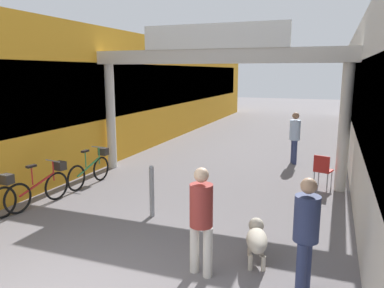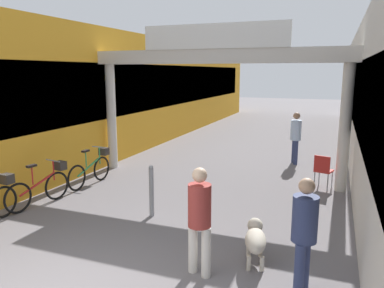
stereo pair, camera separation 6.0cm
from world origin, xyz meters
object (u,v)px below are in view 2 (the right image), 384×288
object	(u,v)px
cafe_chair_red_nearer	(323,169)
bollard_post_metal	(151,191)
bicycle_green_third	(92,168)
pedestrian_carrying_crate	(296,135)
dog_on_leash	(255,238)
bicycle_red_second	(42,186)
pedestrian_with_dog	(200,215)
pedestrian_companion	(304,229)

from	to	relation	value
cafe_chair_red_nearer	bollard_post_metal	bearing A→B (deg)	-135.45
bicycle_green_third	pedestrian_carrying_crate	bearing A→B (deg)	41.79
dog_on_leash	bicycle_red_second	size ratio (longest dim) A/B	0.52
bicycle_green_third	bollard_post_metal	distance (m)	2.90
pedestrian_with_dog	pedestrian_companion	xyz separation A→B (m)	(1.46, 0.06, -0.01)
pedestrian_with_dog	dog_on_leash	bearing A→B (deg)	44.34
pedestrian_companion	bicycle_green_third	bearing A→B (deg)	150.73
pedestrian_carrying_crate	cafe_chair_red_nearer	bearing A→B (deg)	-69.41
pedestrian_companion	cafe_chair_red_nearer	world-z (taller)	pedestrian_companion
bicycle_green_third	cafe_chair_red_nearer	distance (m)	6.03
bicycle_red_second	pedestrian_companion	bearing A→B (deg)	-14.20
pedestrian_carrying_crate	bollard_post_metal	bearing A→B (deg)	-111.79
pedestrian_companion	dog_on_leash	bearing A→B (deg)	140.99
bicycle_green_third	cafe_chair_red_nearer	size ratio (longest dim) A/B	1.90
bollard_post_metal	pedestrian_companion	bearing A→B (deg)	-28.76
pedestrian_with_dog	dog_on_leash	size ratio (longest dim) A/B	1.87
bicycle_red_second	bicycle_green_third	bearing A→B (deg)	86.42
pedestrian_with_dog	pedestrian_carrying_crate	bearing A→B (deg)	85.57
pedestrian_companion	bicycle_green_third	xyz separation A→B (m)	(-5.69, 3.19, -0.49)
dog_on_leash	cafe_chair_red_nearer	bearing A→B (deg)	78.93
bollard_post_metal	cafe_chair_red_nearer	bearing A→B (deg)	44.55
pedestrian_with_dog	pedestrian_carrying_crate	distance (m)	7.57
bicycle_red_second	bollard_post_metal	world-z (taller)	bollard_post_metal
pedestrian_companion	bicycle_red_second	world-z (taller)	pedestrian_companion
pedestrian_carrying_crate	bicycle_red_second	bearing A→B (deg)	-129.25
dog_on_leash	cafe_chair_red_nearer	xyz separation A→B (m)	(0.85, 4.33, 0.15)
bicycle_red_second	pedestrian_with_dog	bearing A→B (deg)	-19.40
dog_on_leash	cafe_chair_red_nearer	world-z (taller)	cafe_chair_red_nearer
pedestrian_companion	bicycle_red_second	distance (m)	6.00
pedestrian_companion	bollard_post_metal	size ratio (longest dim) A/B	1.49
bicycle_green_third	pedestrian_companion	bearing A→B (deg)	-29.27
bicycle_red_second	bollard_post_metal	distance (m)	2.64
dog_on_leash	bollard_post_metal	distance (m)	2.66
bollard_post_metal	cafe_chair_red_nearer	size ratio (longest dim) A/B	1.22
pedestrian_with_dog	bicycle_green_third	xyz separation A→B (m)	(-4.23, 3.25, -0.50)
pedestrian_companion	bollard_post_metal	xyz separation A→B (m)	(-3.17, 1.74, -0.37)
pedestrian_with_dog	pedestrian_companion	distance (m)	1.46
pedestrian_companion	bicycle_green_third	world-z (taller)	pedestrian_companion
pedestrian_carrying_crate	bollard_post_metal	world-z (taller)	pedestrian_carrying_crate
pedestrian_carrying_crate	bicycle_red_second	size ratio (longest dim) A/B	1.01
dog_on_leash	bicycle_green_third	size ratio (longest dim) A/B	0.52
pedestrian_carrying_crate	bicycle_green_third	size ratio (longest dim) A/B	1.00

